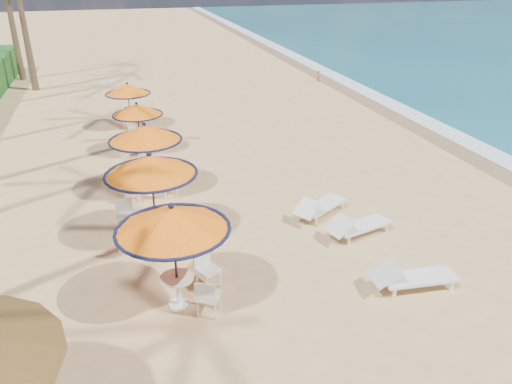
% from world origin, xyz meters
% --- Properties ---
extents(ground, '(160.00, 160.00, 0.00)m').
position_xyz_m(ground, '(0.00, 0.00, 0.00)').
color(ground, tan).
rests_on(ground, ground).
extents(foam_strip, '(1.20, 140.00, 0.04)m').
position_xyz_m(foam_strip, '(9.30, 10.00, 0.00)').
color(foam_strip, white).
rests_on(foam_strip, ground).
extents(wetsand_band, '(1.40, 140.00, 0.02)m').
position_xyz_m(wetsand_band, '(8.40, 10.00, 0.00)').
color(wetsand_band, olive).
rests_on(wetsand_band, ground).
extents(station_0, '(2.56, 2.56, 2.67)m').
position_xyz_m(station_0, '(-4.55, 0.08, 2.03)').
color(station_0, black).
rests_on(station_0, ground).
extents(station_1, '(2.58, 2.58, 2.69)m').
position_xyz_m(station_1, '(-4.87, 3.30, 1.96)').
color(station_1, black).
rests_on(station_1, ground).
extents(station_2, '(2.45, 2.48, 2.55)m').
position_xyz_m(station_2, '(-4.72, 6.55, 1.86)').
color(station_2, black).
rests_on(station_2, ground).
extents(station_3, '(2.06, 2.06, 2.15)m').
position_xyz_m(station_3, '(-4.78, 10.76, 1.57)').
color(station_3, black).
rests_on(station_3, ground).
extents(station_4, '(2.11, 2.11, 2.20)m').
position_xyz_m(station_4, '(-4.92, 14.37, 1.61)').
color(station_4, black).
rests_on(station_4, ground).
extents(lounger_near, '(2.18, 0.84, 0.76)m').
position_xyz_m(lounger_near, '(0.91, -0.84, 0.36)').
color(lounger_near, white).
rests_on(lounger_near, ground).
extents(lounger_mid, '(2.16, 1.16, 0.74)m').
position_xyz_m(lounger_mid, '(0.81, 1.87, 0.35)').
color(lounger_mid, white).
rests_on(lounger_mid, ground).
extents(lounger_far, '(2.09, 1.67, 0.74)m').
position_xyz_m(lounger_far, '(0.24, 3.34, 0.35)').
color(lounger_far, white).
rests_on(lounger_far, ground).
extents(person, '(0.26, 0.33, 0.81)m').
position_xyz_m(person, '(7.49, 21.07, 0.41)').
color(person, brown).
rests_on(person, ground).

